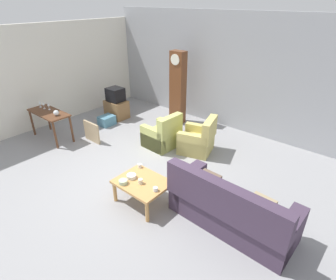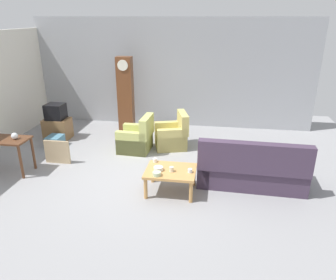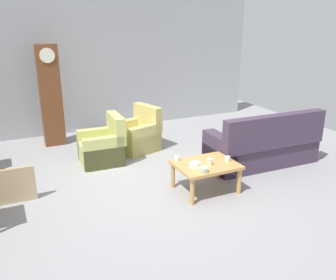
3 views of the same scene
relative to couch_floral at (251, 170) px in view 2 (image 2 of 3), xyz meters
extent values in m
plane|color=gray|center=(-2.16, 0.09, -0.35)|extent=(10.40, 10.40, 0.00)
cube|color=#9EA0A5|center=(-2.16, 3.69, 1.25)|extent=(8.40, 0.16, 3.20)
cube|color=#423347|center=(0.00, 0.07, -0.13)|extent=(2.12, 0.90, 0.44)
cube|color=#423347|center=(-0.01, -0.29, 0.39)|extent=(2.10, 0.26, 0.60)
cube|color=#423347|center=(0.93, 0.04, -0.01)|extent=(0.26, 0.85, 0.68)
cube|color=#423347|center=(-0.93, 0.09, -0.01)|extent=(0.26, 0.85, 0.68)
cube|color=#9E8966|center=(0.48, 0.10, 0.27)|extent=(0.37, 0.14, 0.36)
cube|color=brown|center=(-0.48, 0.13, 0.27)|extent=(0.36, 0.13, 0.36)
cube|color=#B7BC66|center=(-2.76, 1.40, -0.15)|extent=(0.79, 0.79, 0.40)
cube|color=#B7BC66|center=(-2.44, 1.39, 0.31)|extent=(0.21, 0.77, 0.52)
cube|color=#B7BC66|center=(-2.74, 1.70, -0.05)|extent=(0.77, 0.19, 0.60)
cube|color=#B7BC66|center=(-2.77, 1.10, -0.05)|extent=(0.77, 0.19, 0.60)
cube|color=tan|center=(-1.90, 1.76, -0.15)|extent=(0.95, 0.95, 0.40)
cube|color=tan|center=(-1.59, 1.85, 0.31)|extent=(0.39, 0.78, 0.52)
cube|color=tan|center=(-1.98, 2.04, -0.05)|extent=(0.77, 0.37, 0.60)
cube|color=tan|center=(-1.81, 1.47, -0.05)|extent=(0.77, 0.37, 0.60)
cube|color=tan|center=(-1.56, -0.49, 0.09)|extent=(0.96, 0.76, 0.05)
cylinder|color=tan|center=(-1.98, -0.81, -0.14)|extent=(0.07, 0.07, 0.42)
cylinder|color=tan|center=(-1.13, -0.81, -0.14)|extent=(0.07, 0.07, 0.42)
cylinder|color=tan|center=(-1.98, -0.16, -0.14)|extent=(0.07, 0.07, 0.42)
cylinder|color=tan|center=(-1.13, -0.16, -0.14)|extent=(0.07, 0.07, 0.42)
cylinder|color=#56331E|center=(-4.72, -0.43, 0.02)|extent=(0.06, 0.06, 0.74)
cylinder|color=#56331E|center=(-4.72, 0.04, 0.02)|extent=(0.06, 0.06, 0.74)
cube|color=brown|center=(-3.39, 2.89, 0.73)|extent=(0.44, 0.28, 2.16)
cylinder|color=silver|center=(-3.39, 2.74, 1.59)|extent=(0.30, 0.02, 0.30)
cube|color=brown|center=(-5.10, 1.91, -0.07)|extent=(0.68, 0.52, 0.57)
cube|color=black|center=(-5.10, 1.91, 0.42)|extent=(0.48, 0.44, 0.42)
cube|color=tan|center=(-4.34, 0.39, -0.08)|extent=(0.60, 0.05, 0.55)
cube|color=teal|center=(-4.90, 1.33, -0.21)|extent=(0.37, 0.45, 0.28)
sphere|color=silver|center=(-4.94, -0.18, 0.50)|extent=(0.14, 0.14, 0.14)
cylinder|color=white|center=(-1.92, -0.19, 0.16)|extent=(0.08, 0.08, 0.08)
cylinder|color=silver|center=(-1.18, -0.53, 0.15)|extent=(0.09, 0.09, 0.07)
cylinder|color=beige|center=(-1.53, -0.55, 0.16)|extent=(0.09, 0.09, 0.10)
cylinder|color=white|center=(-1.79, -0.54, 0.15)|extent=(0.18, 0.18, 0.07)
cylinder|color=#B2C69E|center=(-1.78, -0.75, 0.15)|extent=(0.16, 0.16, 0.07)
camera|label=1|loc=(1.42, -3.30, 3.12)|focal=29.01mm
camera|label=2|loc=(-0.75, -5.89, 2.87)|focal=34.07mm
camera|label=3|loc=(-4.35, -4.96, 2.28)|focal=38.27mm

